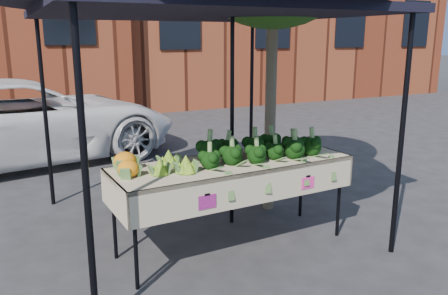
% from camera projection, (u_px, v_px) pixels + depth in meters
% --- Properties ---
extents(ground, '(90.00, 90.00, 0.00)m').
position_uv_depth(ground, '(247.00, 246.00, 4.72)').
color(ground, '#272729').
extents(table, '(2.44, 0.93, 0.90)m').
position_uv_depth(table, '(233.00, 205.00, 4.60)').
color(table, '#B9A98C').
rests_on(table, ground).
extents(canopy, '(3.16, 3.16, 2.74)m').
position_uv_depth(canopy, '(200.00, 106.00, 4.92)').
color(canopy, black).
rests_on(canopy, ground).
extents(broccoli_heap, '(1.38, 0.58, 0.27)m').
position_uv_depth(broccoli_heap, '(256.00, 145.00, 4.60)').
color(broccoli_heap, black).
rests_on(broccoli_heap, table).
extents(romanesco_cluster, '(0.44, 0.48, 0.21)m').
position_uv_depth(romanesco_cluster, '(169.00, 160.00, 4.18)').
color(romanesco_cluster, '#85AB31').
rests_on(romanesco_cluster, table).
extents(cauliflower_pair, '(0.24, 0.44, 0.19)m').
position_uv_depth(cauliflower_pair, '(127.00, 163.00, 4.09)').
color(cauliflower_pair, orange).
rests_on(cauliflower_pair, table).
extents(vehicle, '(1.84, 2.58, 5.11)m').
position_uv_depth(vehicle, '(14.00, 7.00, 7.31)').
color(vehicle, white).
rests_on(vehicle, ground).
extents(street_tree, '(1.94, 1.94, 3.82)m').
position_uv_depth(street_tree, '(272.00, 53.00, 5.32)').
color(street_tree, '#1E4C14').
rests_on(street_tree, ground).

